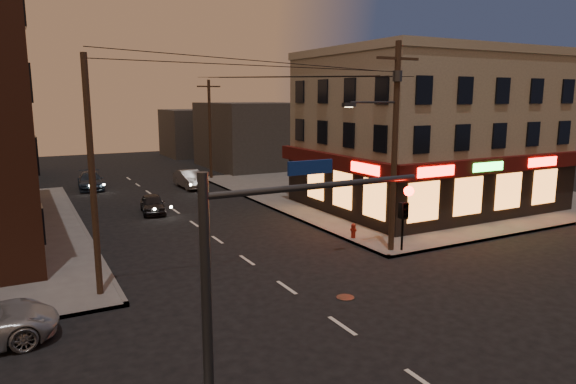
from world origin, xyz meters
TOP-DOWN VIEW (x-y plane):
  - ground at (0.00, 0.00)m, footprint 120.00×120.00m
  - sidewalk_ne at (18.00, 19.00)m, footprint 24.00×28.00m
  - pizza_building at (15.93, 13.43)m, footprint 15.85×12.85m
  - bg_building_ne_a at (14.00, 38.00)m, footprint 10.00×12.00m
  - bg_building_ne_b at (12.00, 52.00)m, footprint 8.00×8.00m
  - utility_pole_main at (6.68, 5.80)m, footprint 4.20×0.44m
  - utility_pole_far at (6.80, 32.00)m, footprint 0.26×0.26m
  - utility_pole_west at (-6.80, 6.50)m, footprint 0.24×0.24m
  - traffic_signal at (-5.57, -5.60)m, footprint 4.49×0.32m
  - sedan_near at (-1.49, 20.20)m, footprint 1.93×3.79m
  - sedan_mid at (3.62, 28.42)m, footprint 1.75×4.61m
  - sedan_far at (-3.88, 31.84)m, footprint 2.31×4.95m
  - fire_hydrant at (6.40, 8.44)m, footprint 0.36×0.36m

SIDE VIEW (x-z plane):
  - ground at x=0.00m, z-range 0.00..0.00m
  - sidewalk_ne at x=18.00m, z-range 0.00..0.15m
  - fire_hydrant at x=6.40m, z-range 0.19..0.98m
  - sedan_near at x=-1.49m, z-range 0.00..1.24m
  - sedan_far at x=-3.88m, z-range 0.00..1.40m
  - sedan_mid at x=3.62m, z-range 0.00..1.50m
  - bg_building_ne_b at x=12.00m, z-range 0.00..6.00m
  - bg_building_ne_a at x=14.00m, z-range 0.00..7.00m
  - traffic_signal at x=-5.57m, z-range 0.92..7.39m
  - utility_pole_far at x=6.80m, z-range 0.15..9.15m
  - utility_pole_west at x=-6.80m, z-range 0.15..9.15m
  - pizza_building at x=15.93m, z-range 0.10..10.60m
  - utility_pole_main at x=6.68m, z-range 0.76..10.76m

